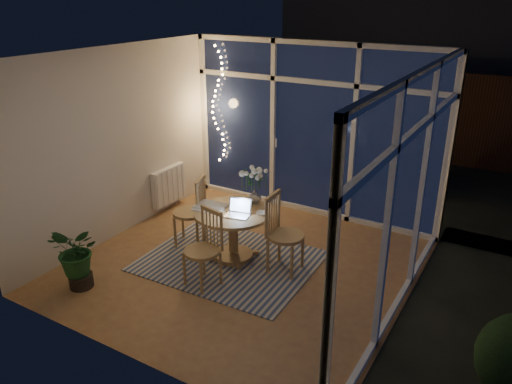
% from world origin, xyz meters
% --- Properties ---
extents(floor, '(4.00, 4.00, 0.00)m').
position_xyz_m(floor, '(0.00, 0.00, 0.00)').
color(floor, '#92603F').
rests_on(floor, ground).
extents(ceiling, '(4.00, 4.00, 0.00)m').
position_xyz_m(ceiling, '(0.00, 0.00, 2.60)').
color(ceiling, silver).
rests_on(ceiling, wall_back).
extents(wall_back, '(4.00, 0.04, 2.60)m').
position_xyz_m(wall_back, '(0.00, 2.00, 1.30)').
color(wall_back, silver).
rests_on(wall_back, floor).
extents(wall_front, '(4.00, 0.04, 2.60)m').
position_xyz_m(wall_front, '(0.00, -2.00, 1.30)').
color(wall_front, silver).
rests_on(wall_front, floor).
extents(wall_left, '(0.04, 4.00, 2.60)m').
position_xyz_m(wall_left, '(-2.00, 0.00, 1.30)').
color(wall_left, silver).
rests_on(wall_left, floor).
extents(wall_right, '(0.04, 4.00, 2.60)m').
position_xyz_m(wall_right, '(2.00, 0.00, 1.30)').
color(wall_right, silver).
rests_on(wall_right, floor).
extents(window_wall_back, '(4.00, 0.10, 2.60)m').
position_xyz_m(window_wall_back, '(0.00, 1.96, 1.30)').
color(window_wall_back, white).
rests_on(window_wall_back, floor).
extents(window_wall_right, '(0.10, 4.00, 2.60)m').
position_xyz_m(window_wall_right, '(1.96, 0.00, 1.30)').
color(window_wall_right, white).
rests_on(window_wall_right, floor).
extents(radiator, '(0.10, 0.70, 0.58)m').
position_xyz_m(radiator, '(-1.94, 0.90, 0.40)').
color(radiator, white).
rests_on(radiator, wall_left).
extents(fairy_lights, '(0.24, 0.10, 1.85)m').
position_xyz_m(fairy_lights, '(-1.65, 1.88, 1.52)').
color(fairy_lights, '#FFB766').
rests_on(fairy_lights, window_wall_back).
extents(garden_patio, '(12.00, 6.00, 0.10)m').
position_xyz_m(garden_patio, '(0.50, 5.00, -0.06)').
color(garden_patio, black).
rests_on(garden_patio, ground).
extents(garden_fence, '(11.00, 0.08, 1.80)m').
position_xyz_m(garden_fence, '(0.00, 5.50, 0.90)').
color(garden_fence, '#331D12').
rests_on(garden_fence, ground).
extents(neighbour_roof, '(7.00, 3.00, 2.20)m').
position_xyz_m(neighbour_roof, '(0.30, 8.50, 2.20)').
color(neighbour_roof, '#373B42').
rests_on(neighbour_roof, ground).
extents(garden_shrubs, '(0.90, 0.90, 0.90)m').
position_xyz_m(garden_shrubs, '(-0.80, 3.40, 0.45)').
color(garden_shrubs, black).
rests_on(garden_shrubs, ground).
extents(rug, '(2.18, 1.77, 0.01)m').
position_xyz_m(rug, '(-0.21, -0.01, 0.01)').
color(rug, beige).
rests_on(rug, floor).
extents(dining_table, '(1.01, 1.01, 0.67)m').
position_xyz_m(dining_table, '(-0.21, 0.09, 0.34)').
color(dining_table, '#997345').
rests_on(dining_table, floor).
extents(chair_left, '(0.59, 0.59, 0.99)m').
position_xyz_m(chair_left, '(-0.93, 0.12, 0.50)').
color(chair_left, '#997345').
rests_on(chair_left, floor).
extents(chair_right, '(0.49, 0.49, 1.02)m').
position_xyz_m(chair_right, '(0.52, 0.16, 0.51)').
color(chair_right, '#997345').
rests_on(chair_right, floor).
extents(chair_front, '(0.53, 0.53, 0.95)m').
position_xyz_m(chair_front, '(-0.17, -0.63, 0.48)').
color(chair_front, '#997345').
rests_on(chair_front, floor).
extents(laptop, '(0.34, 0.31, 0.21)m').
position_xyz_m(laptop, '(-0.08, -0.00, 0.78)').
color(laptop, silver).
rests_on(laptop, dining_table).
extents(flower_vase, '(0.21, 0.21, 0.21)m').
position_xyz_m(flower_vase, '(-0.10, 0.45, 0.78)').
color(flower_vase, silver).
rests_on(flower_vase, dining_table).
extents(bowl, '(0.16, 0.16, 0.04)m').
position_xyz_m(bowl, '(0.16, 0.19, 0.69)').
color(bowl, white).
rests_on(bowl, dining_table).
extents(newspapers, '(0.41, 0.32, 0.01)m').
position_xyz_m(newspapers, '(-0.50, 0.05, 0.68)').
color(newspapers, silver).
rests_on(newspapers, dining_table).
extents(phone, '(0.12, 0.06, 0.01)m').
position_xyz_m(phone, '(-0.20, 0.05, 0.68)').
color(phone, black).
rests_on(phone, dining_table).
extents(potted_plant, '(0.60, 0.53, 0.76)m').
position_xyz_m(potted_plant, '(-1.38, -1.39, 0.38)').
color(potted_plant, '#19481F').
rests_on(potted_plant, floor).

